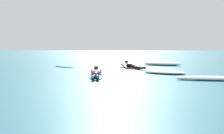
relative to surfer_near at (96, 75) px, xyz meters
The scene contains 7 objects.
ground_plane 7.13m from the surfer_near, 79.55° to the left, with size 120.00×120.00×0.00m, color #2D6B7A.
surfer_near is the anchor object (origin of this frame).
surfer_far 4.92m from the surfer_near, 69.86° to the left, with size 1.82×2.36×0.53m.
drifting_surfboard 6.09m from the surfer_near, 118.03° to the left, with size 1.82×1.46×0.16m.
whitewater_front 5.13m from the surfer_near, ahead, with size 3.20×0.83×0.19m.
whitewater_mid_left 8.45m from the surfer_near, 61.42° to the left, with size 3.04×2.10×0.30m.
whitewater_mid_right 3.88m from the surfer_near, 28.18° to the left, with size 2.44×1.91×0.19m.
Camera 1 is at (0.16, -8.39, 1.47)m, focal length 40.03 mm.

